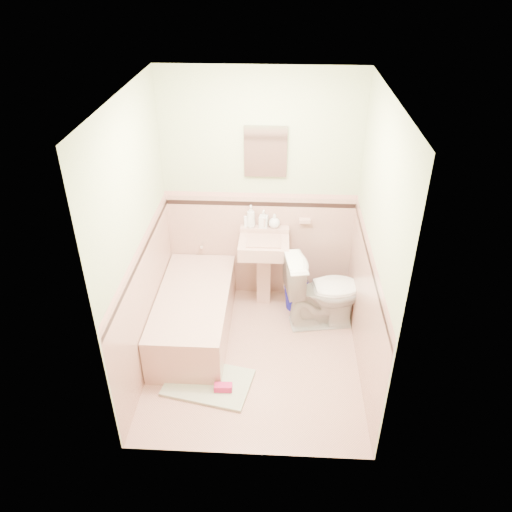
{
  "coord_description": "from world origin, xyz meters",
  "views": [
    {
      "loc": [
        0.21,
        -3.63,
        3.42
      ],
      "look_at": [
        0.0,
        0.25,
        1.0
      ],
      "focal_mm": 35.28,
      "sensor_mm": 36.0,
      "label": 1
    }
  ],
  "objects_px": {
    "bathtub": "(194,315)",
    "bucket": "(296,297)",
    "medicine_cabinet": "(266,151)",
    "toilet": "(324,291)",
    "sink": "(264,273)",
    "soap_bottle_right": "(274,221)",
    "soap_bottle_mid": "(264,219)",
    "shoe": "(223,387)",
    "soap_bottle_left": "(251,216)"
  },
  "relations": [
    {
      "from": "sink",
      "to": "soap_bottle_left",
      "type": "distance_m",
      "value": 0.63
    },
    {
      "from": "sink",
      "to": "bucket",
      "type": "bearing_deg",
      "value": -6.67
    },
    {
      "from": "sink",
      "to": "shoe",
      "type": "distance_m",
      "value": 1.41
    },
    {
      "from": "bathtub",
      "to": "medicine_cabinet",
      "type": "relative_size",
      "value": 3.11
    },
    {
      "from": "medicine_cabinet",
      "to": "soap_bottle_right",
      "type": "distance_m",
      "value": 0.76
    },
    {
      "from": "shoe",
      "to": "medicine_cabinet",
      "type": "bearing_deg",
      "value": 77.32
    },
    {
      "from": "sink",
      "to": "soap_bottle_mid",
      "type": "xyz_separation_m",
      "value": [
        -0.01,
        0.18,
        0.56
      ]
    },
    {
      "from": "soap_bottle_left",
      "to": "soap_bottle_right",
      "type": "relative_size",
      "value": 1.61
    },
    {
      "from": "sink",
      "to": "soap_bottle_right",
      "type": "distance_m",
      "value": 0.58
    },
    {
      "from": "bathtub",
      "to": "sink",
      "type": "height_order",
      "value": "sink"
    },
    {
      "from": "bathtub",
      "to": "sink",
      "type": "distance_m",
      "value": 0.88
    },
    {
      "from": "soap_bottle_mid",
      "to": "shoe",
      "type": "bearing_deg",
      "value": -100.89
    },
    {
      "from": "bathtub",
      "to": "toilet",
      "type": "relative_size",
      "value": 1.84
    },
    {
      "from": "medicine_cabinet",
      "to": "soap_bottle_left",
      "type": "bearing_deg",
      "value": -168.42
    },
    {
      "from": "soap_bottle_right",
      "to": "soap_bottle_left",
      "type": "bearing_deg",
      "value": 180.0
    },
    {
      "from": "soap_bottle_left",
      "to": "toilet",
      "type": "xyz_separation_m",
      "value": [
        0.77,
        -0.47,
        -0.59
      ]
    },
    {
      "from": "soap_bottle_mid",
      "to": "shoe",
      "type": "distance_m",
      "value": 1.79
    },
    {
      "from": "medicine_cabinet",
      "to": "bucket",
      "type": "distance_m",
      "value": 1.62
    },
    {
      "from": "sink",
      "to": "soap_bottle_right",
      "type": "xyz_separation_m",
      "value": [
        0.1,
        0.18,
        0.54
      ]
    },
    {
      "from": "sink",
      "to": "shoe",
      "type": "xyz_separation_m",
      "value": [
        -0.3,
        -1.33,
        -0.35
      ]
    },
    {
      "from": "soap_bottle_mid",
      "to": "sink",
      "type": "bearing_deg",
      "value": -85.92
    },
    {
      "from": "soap_bottle_left",
      "to": "soap_bottle_mid",
      "type": "xyz_separation_m",
      "value": [
        0.13,
        0.0,
        -0.03
      ]
    },
    {
      "from": "medicine_cabinet",
      "to": "soap_bottle_right",
      "type": "height_order",
      "value": "medicine_cabinet"
    },
    {
      "from": "toilet",
      "to": "shoe",
      "type": "bearing_deg",
      "value": 128.52
    },
    {
      "from": "medicine_cabinet",
      "to": "toilet",
      "type": "relative_size",
      "value": 0.59
    },
    {
      "from": "soap_bottle_mid",
      "to": "shoe",
      "type": "relative_size",
      "value": 1.21
    },
    {
      "from": "soap_bottle_left",
      "to": "shoe",
      "type": "relative_size",
      "value": 1.54
    },
    {
      "from": "soap_bottle_right",
      "to": "bathtub",
      "type": "bearing_deg",
      "value": -137.74
    },
    {
      "from": "bathtub",
      "to": "toilet",
      "type": "height_order",
      "value": "toilet"
    },
    {
      "from": "soap_bottle_left",
      "to": "soap_bottle_right",
      "type": "height_order",
      "value": "soap_bottle_left"
    },
    {
      "from": "toilet",
      "to": "bucket",
      "type": "height_order",
      "value": "toilet"
    },
    {
      "from": "soap_bottle_left",
      "to": "sink",
      "type": "bearing_deg",
      "value": -50.88
    },
    {
      "from": "bathtub",
      "to": "soap_bottle_right",
      "type": "distance_m",
      "value": 1.28
    },
    {
      "from": "medicine_cabinet",
      "to": "soap_bottle_left",
      "type": "xyz_separation_m",
      "value": [
        -0.15,
        -0.03,
        -0.71
      ]
    },
    {
      "from": "soap_bottle_left",
      "to": "shoe",
      "type": "distance_m",
      "value": 1.78
    },
    {
      "from": "bathtub",
      "to": "soap_bottle_mid",
      "type": "xyz_separation_m",
      "value": [
        0.67,
        0.71,
        0.74
      ]
    },
    {
      "from": "bathtub",
      "to": "sink",
      "type": "relative_size",
      "value": 1.84
    },
    {
      "from": "bathtub",
      "to": "bucket",
      "type": "xyz_separation_m",
      "value": [
        1.04,
        0.49,
        -0.09
      ]
    },
    {
      "from": "medicine_cabinet",
      "to": "bucket",
      "type": "relative_size",
      "value": 1.74
    },
    {
      "from": "sink",
      "to": "toilet",
      "type": "distance_m",
      "value": 0.69
    },
    {
      "from": "toilet",
      "to": "shoe",
      "type": "xyz_separation_m",
      "value": [
        -0.93,
        -1.04,
        -0.35
      ]
    },
    {
      "from": "soap_bottle_left",
      "to": "bucket",
      "type": "distance_m",
      "value": 1.02
    },
    {
      "from": "toilet",
      "to": "shoe",
      "type": "relative_size",
      "value": 5.1
    },
    {
      "from": "soap_bottle_right",
      "to": "bucket",
      "type": "height_order",
      "value": "soap_bottle_right"
    },
    {
      "from": "bucket",
      "to": "medicine_cabinet",
      "type": "bearing_deg",
      "value": 145.22
    },
    {
      "from": "soap_bottle_mid",
      "to": "soap_bottle_left",
      "type": "bearing_deg",
      "value": 180.0
    },
    {
      "from": "sink",
      "to": "toilet",
      "type": "bearing_deg",
      "value": -25.15
    },
    {
      "from": "sink",
      "to": "bucket",
      "type": "distance_m",
      "value": 0.45
    },
    {
      "from": "soap_bottle_right",
      "to": "shoe",
      "type": "bearing_deg",
      "value": -105.0
    },
    {
      "from": "bathtub",
      "to": "toilet",
      "type": "xyz_separation_m",
      "value": [
        1.31,
        0.24,
        0.18
      ]
    }
  ]
}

